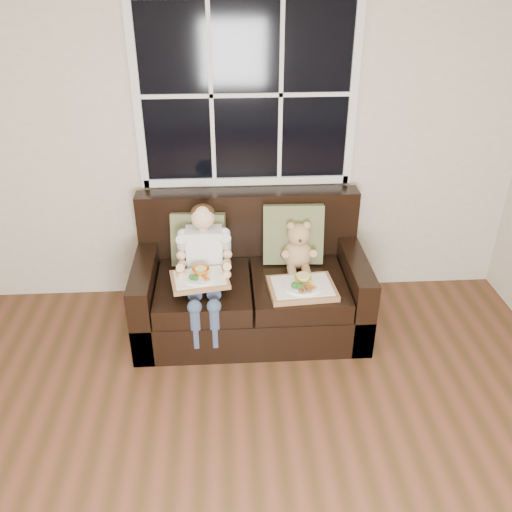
{
  "coord_description": "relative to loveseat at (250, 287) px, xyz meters",
  "views": [
    {
      "loc": [
        -0.05,
        -1.47,
        2.55
      ],
      "look_at": [
        0.15,
        1.85,
        0.67
      ],
      "focal_mm": 38.0,
      "sensor_mm": 36.0,
      "label": 1
    }
  ],
  "objects": [
    {
      "name": "tray_right",
      "position": [
        0.35,
        -0.29,
        0.17
      ],
      "size": [
        0.49,
        0.39,
        0.11
      ],
      "rotation": [
        0.0,
        0.0,
        0.08
      ],
      "color": "#A27449",
      "rests_on": "loveseat"
    },
    {
      "name": "pillow_right",
      "position": [
        0.33,
        0.15,
        0.37
      ],
      "size": [
        0.46,
        0.23,
        0.47
      ],
      "rotation": [
        -0.21,
        0.0,
        -0.04
      ],
      "color": "#616740",
      "rests_on": "loveseat"
    },
    {
      "name": "tray_left",
      "position": [
        -0.36,
        -0.28,
        0.27
      ],
      "size": [
        0.43,
        0.36,
        0.09
      ],
      "rotation": [
        0.0,
        0.0,
        0.17
      ],
      "color": "#A27449",
      "rests_on": "child"
    },
    {
      "name": "child",
      "position": [
        -0.33,
        -0.12,
        0.33
      ],
      "size": [
        0.38,
        0.59,
        0.86
      ],
      "color": "silver",
      "rests_on": "loveseat"
    },
    {
      "name": "pillow_left",
      "position": [
        -0.38,
        0.15,
        0.34
      ],
      "size": [
        0.42,
        0.22,
        0.42
      ],
      "rotation": [
        -0.21,
        0.0,
        -0.1
      ],
      "color": "#616740",
      "rests_on": "loveseat"
    },
    {
      "name": "room_walls",
      "position": [
        -0.12,
        -2.02,
        1.28
      ],
      "size": [
        4.52,
        5.02,
        2.71
      ],
      "color": "#BDAF9D",
      "rests_on": "ground"
    },
    {
      "name": "window_back",
      "position": [
        -0.0,
        0.46,
        1.34
      ],
      "size": [
        1.62,
        0.04,
        1.37
      ],
      "color": "black",
      "rests_on": "room_walls"
    },
    {
      "name": "loveseat",
      "position": [
        0.0,
        0.0,
        0.0
      ],
      "size": [
        1.7,
        0.92,
        0.96
      ],
      "color": "black",
      "rests_on": "ground"
    },
    {
      "name": "teddy_bear",
      "position": [
        0.36,
        0.04,
        0.3
      ],
      "size": [
        0.23,
        0.29,
        0.4
      ],
      "rotation": [
        0.0,
        0.0,
        -0.0
      ],
      "color": "tan",
      "rests_on": "loveseat"
    }
  ]
}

